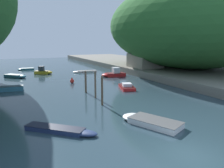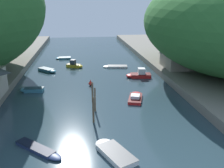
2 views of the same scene
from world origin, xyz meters
The scene contains 16 objects.
water_surface centered at (0.00, 30.00, 0.00)m, with size 130.00×130.00×0.00m, color #283D47.
right_bank centered at (24.94, 30.00, 0.66)m, with size 22.00×120.00×1.32m.
right_bank_cottage centered at (18.59, 33.47, 3.65)m, with size 6.43×7.63×4.51m.
boat_red_skiff centered at (-9.09, 38.44, 0.33)m, with size 4.56×4.56×0.66m.
boat_navy_launch centered at (-6.54, 6.97, 0.19)m, with size 5.40×5.02×0.39m.
boat_mid_channel centered at (-3.31, 41.59, 0.53)m, with size 4.17×3.15×1.77m.
boat_open_rowboat centered at (-10.53, 25.61, 0.34)m, with size 4.04×1.80×0.70m.
boat_small_dinghy centered at (-6.59, 51.25, 0.23)m, with size 3.98×2.13×0.48m.
boat_cabin_cruiser centered at (5.90, 40.43, 0.19)m, with size 5.88×2.85×0.39m.
boat_far_upstream centered at (9.56, 31.65, 0.56)m, with size 5.20×2.71×1.87m.
boat_near_quay centered at (0.74, 5.68, 0.26)m, with size 4.22×5.93×0.53m.
boat_white_cruiser centered at (6.33, 20.05, 0.28)m, with size 3.36×5.65×0.89m.
mooring_post_middle centered at (-0.74, 12.80, 1.74)m, with size 0.25×0.25×3.46m.
mooring_post_fourth centered at (-0.30, 16.15, 1.76)m, with size 0.24×0.24×3.51m.
mooring_post_farthest centered at (-0.44, 19.70, 1.58)m, with size 0.30×0.30×3.14m.
channel_buoy_near centered at (-0.36, 27.68, 0.43)m, with size 0.73×0.73×1.09m.
Camera 2 is at (-2.21, -15.77, 14.47)m, focal length 40.00 mm.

